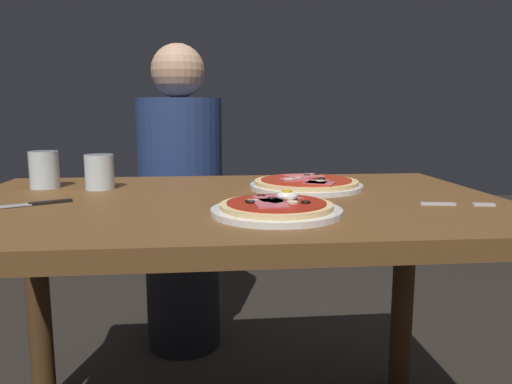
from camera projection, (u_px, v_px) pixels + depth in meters
The scene contains 8 objects.
dining_table at pixel (232, 244), 1.18m from camera, with size 1.27×0.82×0.73m.
pizza_foreground at pixel (277, 208), 0.98m from camera, with size 0.26×0.26×0.05m.
pizza_across_left at pixel (306, 184), 1.31m from camera, with size 0.30×0.30×0.03m.
water_glass_near at pixel (100, 174), 1.29m from camera, with size 0.07×0.07×0.09m.
water_glass_far at pixel (44, 172), 1.31m from camera, with size 0.08×0.08×0.10m.
fork at pixel (451, 204), 1.08m from camera, with size 0.16×0.04×0.00m.
knife at pixel (32, 204), 1.08m from camera, with size 0.18×0.11×0.01m.
diner_person at pixel (181, 208), 1.92m from camera, with size 0.32×0.32×1.18m.
Camera 1 is at (-0.06, -1.14, 0.94)m, focal length 34.77 mm.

